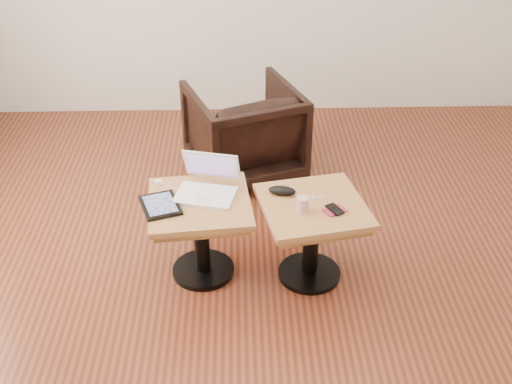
{
  "coord_description": "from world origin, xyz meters",
  "views": [
    {
      "loc": [
        -0.22,
        -2.77,
        2.38
      ],
      "look_at": [
        -0.13,
        0.08,
        0.54
      ],
      "focal_mm": 45.0,
      "sensor_mm": 36.0,
      "label": 1
    }
  ],
  "objects_px": {
    "laptop": "(207,185)",
    "striped_cup": "(302,204)",
    "side_table_left": "(201,219)",
    "armchair": "(244,132)",
    "side_table_right": "(312,223)"
  },
  "relations": [
    {
      "from": "laptop",
      "to": "striped_cup",
      "type": "height_order",
      "value": "laptop"
    },
    {
      "from": "side_table_right",
      "to": "side_table_left",
      "type": "bearing_deg",
      "value": 164.11
    },
    {
      "from": "side_table_right",
      "to": "armchair",
      "type": "height_order",
      "value": "armchair"
    },
    {
      "from": "side_table_right",
      "to": "striped_cup",
      "type": "relative_size",
      "value": 7.79
    },
    {
      "from": "laptop",
      "to": "side_table_right",
      "type": "bearing_deg",
      "value": 0.35
    },
    {
      "from": "side_table_right",
      "to": "laptop",
      "type": "bearing_deg",
      "value": 155.36
    },
    {
      "from": "laptop",
      "to": "striped_cup",
      "type": "distance_m",
      "value": 0.53
    },
    {
      "from": "armchair",
      "to": "side_table_right",
      "type": "bearing_deg",
      "value": 86.57
    },
    {
      "from": "side_table_left",
      "to": "side_table_right",
      "type": "relative_size",
      "value": 0.93
    },
    {
      "from": "side_table_right",
      "to": "striped_cup",
      "type": "distance_m",
      "value": 0.19
    },
    {
      "from": "striped_cup",
      "to": "armchair",
      "type": "height_order",
      "value": "armchair"
    },
    {
      "from": "striped_cup",
      "to": "armchair",
      "type": "relative_size",
      "value": 0.11
    },
    {
      "from": "side_table_left",
      "to": "striped_cup",
      "type": "relative_size",
      "value": 7.25
    },
    {
      "from": "side_table_left",
      "to": "laptop",
      "type": "bearing_deg",
      "value": 58.05
    },
    {
      "from": "side_table_left",
      "to": "striped_cup",
      "type": "distance_m",
      "value": 0.57
    }
  ]
}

